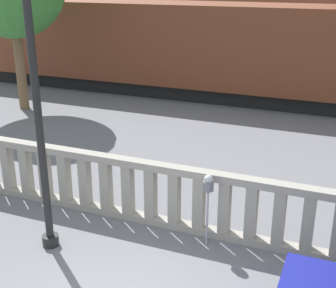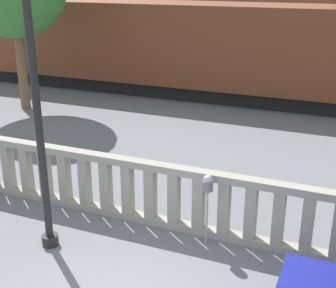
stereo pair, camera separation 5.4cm
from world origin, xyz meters
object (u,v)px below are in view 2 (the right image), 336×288
(train_far, at_px, (298,13))
(train_near, at_px, (257,52))
(lamppost, at_px, (32,59))
(parking_meter, at_px, (208,188))

(train_far, bearing_deg, train_near, -86.51)
(lamppost, bearing_deg, train_far, 89.91)
(train_near, relative_size, train_far, 0.78)
(lamppost, distance_m, train_near, 11.55)
(lamppost, xyz_separation_m, train_near, (1.14, 11.40, -1.50))
(train_near, distance_m, train_far, 17.95)
(parking_meter, xyz_separation_m, train_near, (-1.45, 10.28, 0.75))
(parking_meter, distance_m, train_far, 28.32)
(parking_meter, bearing_deg, train_near, 98.05)
(train_near, bearing_deg, parking_meter, -81.95)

